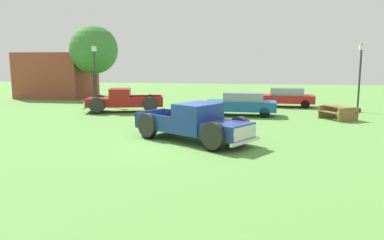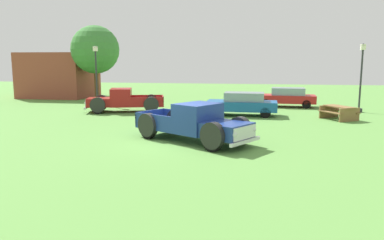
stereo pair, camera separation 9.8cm
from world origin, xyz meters
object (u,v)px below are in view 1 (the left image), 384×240
Objects in this scene: picnic_table at (338,111)px; trash_can at (120,98)px; sedan_distant_a at (242,103)px; lamp_post_near at (95,74)px; lamp_post_far at (360,76)px; pickup_truck_foreground at (199,124)px; pickup_truck_behind_left at (119,101)px; oak_tree_east at (94,50)px; sedan_distant_b at (285,97)px.

picnic_table is 15.86m from trash_can.
sedan_distant_a is at bearing -25.14° from trash_can.
trash_can is (1.80, 0.36, -1.87)m from lamp_post_near.
picnic_table is (-1.97, -3.53, -1.84)m from lamp_post_far.
lamp_post_far is 4.69× the size of trash_can.
pickup_truck_foreground is 1.23× the size of lamp_post_far.
sedan_distant_a reaches higher than trash_can.
trash_can is (-16.97, 1.65, -1.85)m from lamp_post_far.
lamp_post_near reaches higher than lamp_post_far.
pickup_truck_foreground reaches higher than picnic_table.
pickup_truck_behind_left reaches higher than trash_can.
oak_tree_east reaches higher than sedan_distant_a.
lamp_post_near is 18.81m from lamp_post_far.
sedan_distant_b is 0.96× the size of lamp_post_far.
pickup_truck_foreground is 15.71m from lamp_post_near.
pickup_truck_foreground is at bearing -109.00° from sedan_distant_b.
sedan_distant_b is at bearing 3.55° from lamp_post_near.
lamp_post_far reaches higher than picnic_table.
oak_tree_east is (-15.85, 2.65, 3.53)m from sedan_distant_b.
oak_tree_east reaches higher than pickup_truck_foreground.
sedan_distant_a is 0.96× the size of lamp_post_near.
picnic_table is (13.52, -1.03, -0.24)m from pickup_truck_behind_left.
pickup_truck_foreground is 14.88m from trash_can.
lamp_post_far is (7.50, 2.79, 1.59)m from sedan_distant_a.
sedan_distant_a is at bearing -19.93° from lamp_post_near.
lamp_post_far is at bearing 9.15° from pickup_truck_behind_left.
sedan_distant_a is 4.53× the size of trash_can.
sedan_distant_b is 14.40m from lamp_post_near.
oak_tree_east is at bearing 136.64° from trash_can.
lamp_post_near reaches higher than picnic_table.
lamp_post_far is (8.99, 10.90, 1.56)m from pickup_truck_foreground.
pickup_truck_foreground is 2.38× the size of picnic_table.
lamp_post_far is at bearing -25.90° from sedan_distant_b.
pickup_truck_foreground is 1.03× the size of pickup_truck_behind_left.
sedan_distant_b reaches higher than trash_can.
sedan_distant_b is 4.49× the size of trash_can.
pickup_truck_foreground is at bearing -52.26° from pickup_truck_behind_left.
trash_can is at bearing 154.86° from sedan_distant_a.
lamp_post_far reaches higher than sedan_distant_a.
lamp_post_near is at bearing 130.83° from pickup_truck_behind_left.
pickup_truck_foreground reaches higher than sedan_distant_b.
sedan_distant_b is at bearing 113.74° from picnic_table.
pickup_truck_foreground is at bearing -100.39° from sedan_distant_a.
trash_can is (-12.48, -0.53, -0.25)m from sedan_distant_b.
pickup_truck_foreground is 5.78× the size of trash_can.
pickup_truck_foreground is at bearing -51.27° from lamp_post_near.
pickup_truck_foreground is 19.71m from oak_tree_east.
pickup_truck_behind_left reaches higher than sedan_distant_a.
pickup_truck_behind_left reaches higher than sedan_distant_b.
sedan_distant_b is at bearing 71.00° from pickup_truck_foreground.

